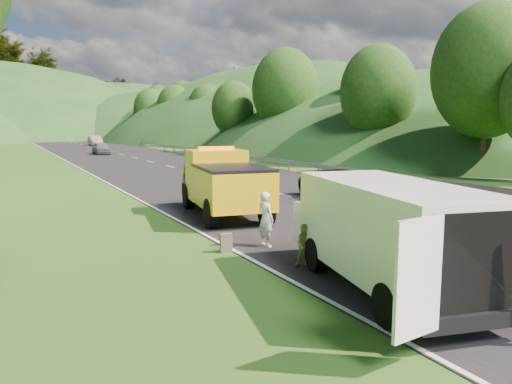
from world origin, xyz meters
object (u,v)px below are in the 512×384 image
worker (495,300)px  woman (266,247)px  suitcase (226,243)px  passing_suv (340,201)px  child (305,267)px  tow_truck (224,183)px  white_van (387,230)px

worker → woman: bearing=89.4°
suitcase → passing_suv: (8.65, 6.15, -0.27)m
woman → passing_suv: (7.34, 6.09, 0.00)m
worker → suitcase: size_ratio=3.38×
worker → suitcase: bearing=99.9°
suitcase → passing_suv: passing_suv is taller
woman → child: (-0.13, -2.32, 0.00)m
tow_truck → white_van: bearing=-83.4°
worker → white_van: bearing=117.2°
worker → passing_suv: bearing=47.6°
tow_truck → woman: bearing=-90.9°
child → worker: bearing=-31.2°
woman → child: woman is taller
tow_truck → child: tow_truck is taller
white_van → worker: white_van is taller
tow_truck → white_van: size_ratio=0.91×
passing_suv → suitcase: bearing=-136.1°
passing_suv → child: bearing=-123.1°
woman → child: size_ratio=1.48×
worker → tow_truck: bearing=76.8°
white_van → worker: 2.60m
tow_truck → white_van: (-0.44, -9.73, 0.04)m
tow_truck → passing_suv: tow_truck is taller
tow_truck → woman: (-0.91, -5.10, -1.31)m
worker → suitcase: worker is taller
tow_truck → passing_suv: bearing=17.9°
woman → child: bearing=165.3°
woman → worker: (2.07, -6.17, 0.00)m
child → passing_suv: 11.24m
child → passing_suv: (7.46, 8.41, 0.00)m
woman → worker: size_ratio=0.88×
child → suitcase: 2.57m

